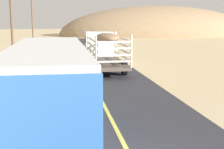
{
  "coord_description": "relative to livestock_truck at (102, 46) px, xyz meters",
  "views": [
    {
      "loc": [
        -2.01,
        -8.08,
        4.17
      ],
      "look_at": [
        0.0,
        4.7,
        1.94
      ],
      "focal_mm": 52.89,
      "sensor_mm": 36.0,
      "label": 1
    }
  ],
  "objects": [
    {
      "name": "power_pole_mid",
      "position": [
        -8.14,
        5.62,
        2.65
      ],
      "size": [
        2.2,
        0.24,
        8.3
      ],
      "color": "brown",
      "rests_on": "ground"
    },
    {
      "name": "distant_hill",
      "position": [
        20.14,
        49.41,
        -1.79
      ],
      "size": [
        47.86,
        22.79,
        14.1
      ],
      "primitive_type": "ellipsoid",
      "color": "#997C5A",
      "rests_on": "ground"
    },
    {
      "name": "bus",
      "position": [
        -3.95,
        -16.6,
        -0.04
      ],
      "size": [
        2.54,
        10.0,
        3.21
      ],
      "color": "#3872C6",
      "rests_on": "road_surface"
    },
    {
      "name": "power_pole_far",
      "position": [
        -8.14,
        30.98,
        2.68
      ],
      "size": [
        2.2,
        0.24,
        8.35
      ],
      "color": "brown",
      "rests_on": "ground"
    },
    {
      "name": "livestock_truck",
      "position": [
        0.0,
        0.0,
        0.0
      ],
      "size": [
        2.53,
        9.7,
        3.02
      ],
      "color": "silver",
      "rests_on": "road_surface"
    }
  ]
}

